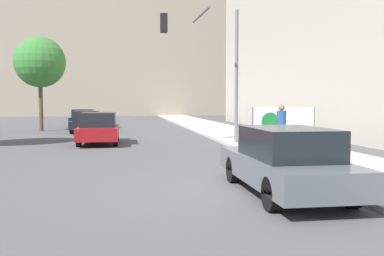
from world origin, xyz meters
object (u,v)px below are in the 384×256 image
object	(u,v)px
jogger_on_sidewalk	(281,128)
protest_banner	(283,127)
seated_protester	(307,143)
street_tree_midblock	(40,62)
car_on_road_nearest	(99,128)
car_on_road_midblock	(87,122)
parked_car_curbside	(285,161)
car_on_road_distant	(83,118)
traffic_light_pole	(211,52)

from	to	relation	value
jogger_on_sidewalk	protest_banner	world-z (taller)	jogger_on_sidewalk
seated_protester	street_tree_midblock	distance (m)	21.94
car_on_road_nearest	car_on_road_midblock	size ratio (longest dim) A/B	1.06
parked_car_curbside	street_tree_midblock	distance (m)	24.20
protest_banner	car_on_road_midblock	distance (m)	15.70
car_on_road_distant	street_tree_midblock	bearing A→B (deg)	-113.47
street_tree_midblock	protest_banner	bearing A→B (deg)	-51.39
car_on_road_nearest	car_on_road_distant	size ratio (longest dim) A/B	1.08
car_on_road_nearest	street_tree_midblock	distance (m)	11.54
jogger_on_sidewalk	traffic_light_pole	world-z (taller)	traffic_light_pole
car_on_road_nearest	traffic_light_pole	bearing A→B (deg)	-17.26
car_on_road_distant	street_tree_midblock	distance (m)	7.08
seated_protester	street_tree_midblock	xyz separation A→B (m)	(-11.33, 18.36, 3.97)
car_on_road_midblock	car_on_road_nearest	bearing A→B (deg)	-81.01
car_on_road_midblock	traffic_light_pole	bearing A→B (deg)	-56.48
jogger_on_sidewalk	protest_banner	bearing A→B (deg)	-75.41
jogger_on_sidewalk	car_on_road_distant	size ratio (longest dim) A/B	0.42
parked_car_curbside	car_on_road_nearest	world-z (taller)	car_on_road_nearest
seated_protester	car_on_road_midblock	size ratio (longest dim) A/B	0.27
protest_banner	car_on_road_distant	world-z (taller)	protest_banner
jogger_on_sidewalk	parked_car_curbside	world-z (taller)	jogger_on_sidewalk
traffic_light_pole	car_on_road_nearest	size ratio (longest dim) A/B	1.32
protest_banner	car_on_road_nearest	bearing A→B (deg)	145.76
parked_car_curbside	traffic_light_pole	bearing A→B (deg)	87.54
car_on_road_midblock	protest_banner	bearing A→B (deg)	-56.61
seated_protester	protest_banner	bearing A→B (deg)	101.64
jogger_on_sidewalk	street_tree_midblock	world-z (taller)	street_tree_midblock
traffic_light_pole	car_on_road_nearest	xyz separation A→B (m)	(-5.14, 1.60, -3.52)
seated_protester	jogger_on_sidewalk	distance (m)	2.51
seated_protester	traffic_light_pole	distance (m)	7.93
protest_banner	parked_car_curbside	distance (m)	7.65
protest_banner	street_tree_midblock	bearing A→B (deg)	128.61
jogger_on_sidewalk	car_on_road_midblock	distance (m)	16.32
traffic_light_pole	car_on_road_nearest	world-z (taller)	traffic_light_pole
jogger_on_sidewalk	car_on_road_distant	world-z (taller)	jogger_on_sidewalk
car_on_road_midblock	parked_car_curbside	bearing A→B (deg)	-73.59
car_on_road_midblock	street_tree_midblock	size ratio (longest dim) A/B	0.67
jogger_on_sidewalk	car_on_road_nearest	size ratio (longest dim) A/B	0.39
car_on_road_distant	car_on_road_midblock	bearing A→B (deg)	-82.73
street_tree_midblock	parked_car_curbside	bearing A→B (deg)	-67.33
car_on_road_midblock	street_tree_midblock	xyz separation A→B (m)	(-3.23, 1.76, 4.01)
parked_car_curbside	car_on_road_midblock	world-z (taller)	parked_car_curbside
jogger_on_sidewalk	car_on_road_nearest	xyz separation A→B (m)	(-6.90, 6.02, -0.29)
seated_protester	parked_car_curbside	size ratio (longest dim) A/B	0.26
traffic_light_pole	car_on_road_distant	world-z (taller)	traffic_light_pole
traffic_light_pole	car_on_road_midblock	world-z (taller)	traffic_light_pole
protest_banner	street_tree_midblock	size ratio (longest dim) A/B	0.40
car_on_road_nearest	street_tree_midblock	size ratio (longest dim) A/B	0.71
car_on_road_distant	traffic_light_pole	bearing A→B (deg)	-66.43
protest_banner	car_on_road_nearest	world-z (taller)	protest_banner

